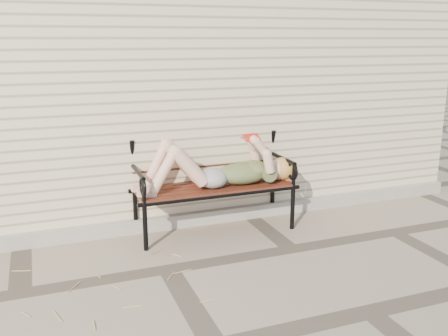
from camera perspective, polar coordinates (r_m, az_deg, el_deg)
name	(u,v)px	position (r m, az deg, el deg)	size (l,w,h in m)	color
ground	(169,269)	(4.62, -6.35, -11.42)	(80.00, 80.00, 0.00)	gray
house_wall	(110,78)	(7.13, -12.90, 10.05)	(8.00, 4.00, 3.00)	beige
foundation_strip	(146,225)	(5.46, -8.96, -6.46)	(8.00, 0.10, 0.15)	#ACA99C
garden_bench	(211,169)	(5.35, -1.49, -0.07)	(1.84, 0.73, 1.19)	black
reading_woman	(217,168)	(5.21, -0.81, -0.01)	(1.73, 0.39, 0.55)	#0A3747
straw_scatter	(40,314)	(4.16, -20.28, -15.34)	(3.07, 1.73, 0.01)	tan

